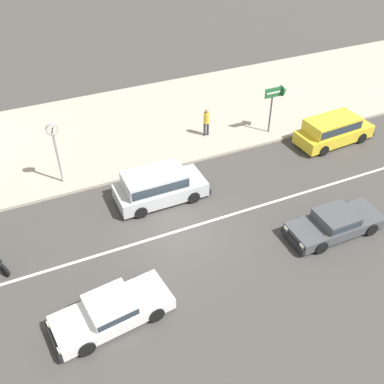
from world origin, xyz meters
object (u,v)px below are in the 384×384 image
at_px(sedan_white_3, 111,310).
at_px(sedan_dark_grey_4, 335,223).
at_px(pedestrian_near_clock, 206,120).
at_px(arrow_signboard, 281,93).
at_px(minivan_yellow_0, 333,129).
at_px(street_clock, 54,141).
at_px(minivan_silver_2, 158,185).

distance_m(sedan_white_3, sedan_dark_grey_4, 10.21).
bearing_deg(pedestrian_near_clock, arrow_signboard, -16.32).
xyz_separation_m(sedan_white_3, arrow_signboard, (12.53, 8.85, 1.96)).
distance_m(minivan_yellow_0, sedan_dark_grey_4, 7.66).
relative_size(street_clock, pedestrian_near_clock, 2.00).
bearing_deg(arrow_signboard, sedan_dark_grey_4, -105.58).
relative_size(sedan_white_3, sedan_dark_grey_4, 1.02).
bearing_deg(street_clock, minivan_silver_2, -38.47).
relative_size(minivan_silver_2, sedan_white_3, 0.97).
height_order(minivan_silver_2, pedestrian_near_clock, pedestrian_near_clock).
xyz_separation_m(street_clock, pedestrian_near_clock, (8.49, 1.10, -1.42)).
bearing_deg(sedan_dark_grey_4, arrow_signboard, 74.42).
bearing_deg(street_clock, sedan_white_3, -90.21).
xyz_separation_m(sedan_white_3, sedan_dark_grey_4, (10.20, 0.50, -0.00)).
relative_size(sedan_white_3, arrow_signboard, 1.61).
relative_size(minivan_yellow_0, minivan_silver_2, 1.07).
relative_size(minivan_silver_2, pedestrian_near_clock, 2.68).
bearing_deg(arrow_signboard, minivan_yellow_0, -44.64).
bearing_deg(pedestrian_near_clock, sedan_white_3, -130.36).
bearing_deg(arrow_signboard, sedan_white_3, -144.75).
bearing_deg(minivan_yellow_0, sedan_dark_grey_4, -126.92).
xyz_separation_m(minivan_yellow_0, sedan_dark_grey_4, (-4.60, -6.12, -0.31)).
bearing_deg(minivan_yellow_0, street_clock, 171.12).
height_order(sedan_dark_grey_4, pedestrian_near_clock, pedestrian_near_clock).
relative_size(sedan_white_3, pedestrian_near_clock, 2.76).
relative_size(minivan_yellow_0, pedestrian_near_clock, 2.87).
relative_size(sedan_white_3, street_clock, 1.38).
distance_m(minivan_yellow_0, sedan_white_3, 16.21).
bearing_deg(sedan_white_3, pedestrian_near_clock, 49.64).
distance_m(minivan_silver_2, street_clock, 5.31).
bearing_deg(sedan_white_3, minivan_yellow_0, 24.09).
xyz_separation_m(sedan_white_3, pedestrian_near_clock, (8.52, 10.03, 0.57)).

